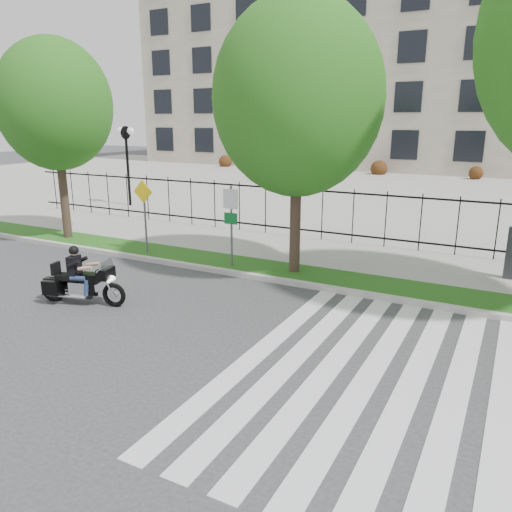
% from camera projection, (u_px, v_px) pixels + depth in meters
% --- Properties ---
extents(ground, '(120.00, 120.00, 0.00)m').
position_uv_depth(ground, '(176.00, 329.00, 11.28)').
color(ground, '#353537').
rests_on(ground, ground).
extents(curb, '(60.00, 0.20, 0.15)m').
position_uv_depth(curb, '(260.00, 277.00, 14.75)').
color(curb, '#B5B2AB').
rests_on(curb, ground).
extents(grass_verge, '(60.00, 1.50, 0.15)m').
position_uv_depth(grass_verge, '(272.00, 270.00, 15.47)').
color(grass_verge, '#215715').
rests_on(grass_verge, ground).
extents(sidewalk, '(60.00, 3.50, 0.15)m').
position_uv_depth(sidewalk, '(303.00, 252.00, 17.60)').
color(sidewalk, '#ACA9A1').
rests_on(sidewalk, ground).
extents(plaza, '(80.00, 34.00, 0.10)m').
position_uv_depth(plaza, '(408.00, 191.00, 32.55)').
color(plaza, '#ACA9A1').
rests_on(plaza, ground).
extents(crosswalk_stripes, '(5.70, 8.00, 0.01)m').
position_uv_depth(crosswalk_stripes, '(390.00, 380.00, 9.09)').
color(crosswalk_stripes, silver).
rests_on(crosswalk_stripes, ground).
extents(iron_fence, '(30.00, 0.06, 2.00)m').
position_uv_depth(iron_fence, '(322.00, 214.00, 18.80)').
color(iron_fence, black).
rests_on(iron_fence, sidewalk).
extents(office_building, '(60.00, 21.90, 20.15)m').
position_uv_depth(office_building, '(461.00, 60.00, 46.86)').
color(office_building, '#9E9880').
rests_on(office_building, ground).
extents(lamp_post_left, '(1.06, 0.70, 4.25)m').
position_uv_depth(lamp_post_left, '(126.00, 146.00, 26.07)').
color(lamp_post_left, black).
rests_on(lamp_post_left, ground).
extents(street_tree_0, '(4.13, 4.13, 7.32)m').
position_uv_depth(street_tree_0, '(55.00, 105.00, 18.16)').
color(street_tree_0, '#34261C').
rests_on(street_tree_0, grass_verge).
extents(street_tree_1, '(4.77, 4.77, 7.76)m').
position_uv_depth(street_tree_1, '(298.00, 98.00, 13.78)').
color(street_tree_1, '#34261C').
rests_on(street_tree_1, grass_verge).
extents(sign_pole_regulatory, '(0.50, 0.09, 2.50)m').
position_uv_depth(sign_pole_regulatory, '(231.00, 216.00, 15.28)').
color(sign_pole_regulatory, '#59595B').
rests_on(sign_pole_regulatory, grass_verge).
extents(sign_pole_warning, '(0.78, 0.09, 2.49)m').
position_uv_depth(sign_pole_warning, '(144.00, 207.00, 16.82)').
color(sign_pole_warning, '#59595B').
rests_on(sign_pole_warning, grass_verge).
extents(motorcycle_rider, '(2.35, 1.03, 1.84)m').
position_uv_depth(motorcycle_rider, '(81.00, 281.00, 12.70)').
color(motorcycle_rider, black).
rests_on(motorcycle_rider, ground).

